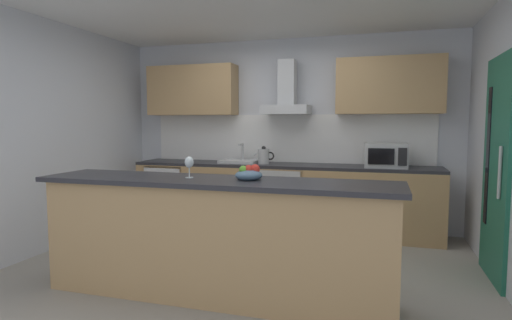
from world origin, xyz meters
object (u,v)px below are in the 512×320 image
fruit_bowl (249,174)px  sink (240,161)px  oven (284,197)px  refrigerator (172,194)px  kettle (264,156)px  wine_glass (189,163)px  range_hood (287,97)px  microwave (386,155)px

fruit_bowl → sink: bearing=110.8°
oven → refrigerator: (-1.66, -0.00, -0.03)m
sink → kettle: 0.36m
refrigerator → wine_glass: (1.37, -2.23, 0.69)m
sink → kettle: bearing=-7.3°
kettle → wine_glass: size_ratio=1.62×
range_hood → fruit_bowl: (0.21, -2.33, -0.75)m
kettle → fruit_bowl: bearing=-77.3°
wine_glass → sink: bearing=98.4°
sink → wine_glass: wine_glass is taller
oven → refrigerator: bearing=-179.9°
refrigerator → kettle: kettle is taller
oven → sink: bearing=179.0°
refrigerator → kettle: (1.39, -0.03, 0.58)m
refrigerator → sink: (1.04, 0.01, 0.50)m
oven → fruit_bowl: fruit_bowl is taller
refrigerator → range_hood: bearing=4.6°
kettle → sink: bearing=172.7°
microwave → sink: 1.91m
microwave → range_hood: range_hood is taller
microwave → kettle: microwave is taller
kettle → fruit_bowl: kettle is taller
range_hood → wine_glass: size_ratio=4.05×
sink → oven: bearing=-1.0°
sink → wine_glass: (0.33, -2.25, 0.18)m
microwave → range_hood: bearing=173.0°
oven → wine_glass: bearing=-97.5°
oven → refrigerator: oven is taller
oven → wine_glass: size_ratio=4.50×
oven → microwave: (1.28, -0.03, 0.59)m
microwave → wine_glass: 2.71m
wine_glass → oven: bearing=82.5°
range_hood → sink: bearing=-169.3°
refrigerator → fruit_bowl: (1.88, -2.20, 0.61)m
sink → kettle: size_ratio=1.73×
oven → range_hood: range_hood is taller
microwave → kettle: bearing=-179.8°
oven → sink: 0.78m
refrigerator → sink: 1.15m
kettle → wine_glass: wine_glass is taller
kettle → range_hood: (0.27, 0.16, 0.78)m
oven → wine_glass: 2.35m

